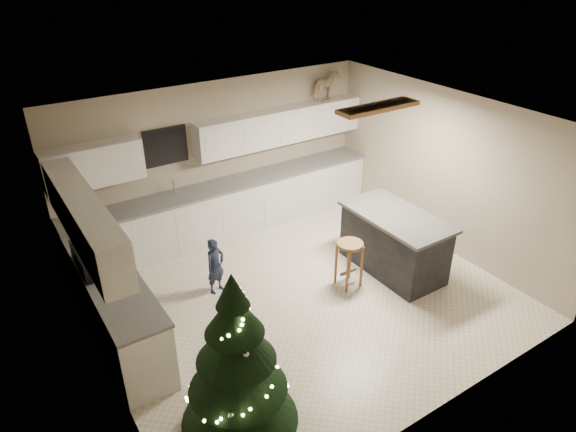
% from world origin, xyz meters
% --- Properties ---
extents(ground_plane, '(5.50, 5.50, 0.00)m').
position_xyz_m(ground_plane, '(0.00, 0.00, 0.00)').
color(ground_plane, beige).
extents(room_shell, '(5.52, 5.02, 2.61)m').
position_xyz_m(room_shell, '(0.02, 0.00, 1.75)').
color(room_shell, '#9F8F7B').
rests_on(room_shell, ground_plane).
extents(cabinetry, '(5.50, 3.20, 2.00)m').
position_xyz_m(cabinetry, '(-0.91, 1.65, 0.76)').
color(cabinetry, silver).
rests_on(cabinetry, ground_plane).
extents(island, '(0.90, 1.70, 0.95)m').
position_xyz_m(island, '(1.58, -0.20, 0.48)').
color(island, black).
rests_on(island, ground_plane).
extents(bar_stool, '(0.38, 0.38, 0.72)m').
position_xyz_m(bar_stool, '(0.73, -0.16, 0.55)').
color(bar_stool, '#965C2F').
rests_on(bar_stool, ground_plane).
extents(christmas_tree, '(1.25, 1.21, 2.00)m').
position_xyz_m(christmas_tree, '(-1.85, -1.57, 0.82)').
color(christmas_tree, '#3F2816').
rests_on(christmas_tree, ground_plane).
extents(toddler, '(0.36, 0.29, 0.86)m').
position_xyz_m(toddler, '(-0.96, 0.78, 0.43)').
color(toddler, black).
rests_on(toddler, ground_plane).
extents(rocking_horse, '(0.63, 0.44, 0.50)m').
position_xyz_m(rocking_horse, '(2.11, 2.33, 2.26)').
color(rocking_horse, '#965C2F').
rests_on(rocking_horse, cabinetry).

